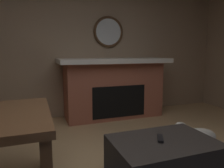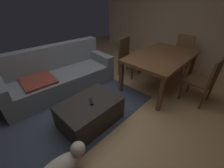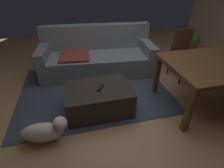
{
  "view_description": "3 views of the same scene",
  "coord_description": "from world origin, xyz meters",
  "px_view_note": "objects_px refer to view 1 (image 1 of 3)",
  "views": [
    {
      "loc": [
        0.64,
        1.37,
        1.22
      ],
      "look_at": [
        -0.17,
        -0.83,
        0.87
      ],
      "focal_mm": 34.33,
      "sensor_mm": 36.0,
      "label": 1
    },
    {
      "loc": [
        -1.47,
        -1.67,
        1.83
      ],
      "look_at": [
        0.04,
        -0.24,
        0.54
      ],
      "focal_mm": 23.21,
      "sensor_mm": 36.0,
      "label": 2
    },
    {
      "loc": [
        -0.72,
        -2.16,
        1.78
      ],
      "look_at": [
        -0.37,
        -0.71,
        0.79
      ],
      "focal_mm": 26.59,
      "sensor_mm": 36.0,
      "label": 3
    }
  ],
  "objects_px": {
    "round_wall_mirror": "(109,32)",
    "tv_remote": "(160,138)",
    "ottoman_coffee_table": "(163,161)",
    "small_dog": "(194,136)",
    "fireplace": "(114,88)"
  },
  "relations": [
    {
      "from": "round_wall_mirror",
      "to": "tv_remote",
      "type": "relative_size",
      "value": 3.74
    },
    {
      "from": "ottoman_coffee_table",
      "to": "tv_remote",
      "type": "relative_size",
      "value": 5.92
    },
    {
      "from": "round_wall_mirror",
      "to": "ottoman_coffee_table",
      "type": "relative_size",
      "value": 0.63
    },
    {
      "from": "ottoman_coffee_table",
      "to": "small_dog",
      "type": "height_order",
      "value": "ottoman_coffee_table"
    },
    {
      "from": "round_wall_mirror",
      "to": "small_dog",
      "type": "bearing_deg",
      "value": 102.39
    },
    {
      "from": "fireplace",
      "to": "round_wall_mirror",
      "type": "height_order",
      "value": "round_wall_mirror"
    },
    {
      "from": "tv_remote",
      "to": "fireplace",
      "type": "bearing_deg",
      "value": -69.4
    },
    {
      "from": "ottoman_coffee_table",
      "to": "tv_remote",
      "type": "distance_m",
      "value": 0.22
    },
    {
      "from": "fireplace",
      "to": "small_dog",
      "type": "xyz_separation_m",
      "value": [
        -0.43,
        1.69,
        -0.37
      ]
    },
    {
      "from": "fireplace",
      "to": "ottoman_coffee_table",
      "type": "relative_size",
      "value": 2.13
    },
    {
      "from": "fireplace",
      "to": "tv_remote",
      "type": "xyz_separation_m",
      "value": [
        0.33,
        2.1,
        -0.13
      ]
    },
    {
      "from": "fireplace",
      "to": "round_wall_mirror",
      "type": "distance_m",
      "value": 1.08
    },
    {
      "from": "fireplace",
      "to": "round_wall_mirror",
      "type": "bearing_deg",
      "value": -90.0
    },
    {
      "from": "fireplace",
      "to": "ottoman_coffee_table",
      "type": "height_order",
      "value": "fireplace"
    },
    {
      "from": "fireplace",
      "to": "ottoman_coffee_table",
      "type": "bearing_deg",
      "value": 81.86
    }
  ]
}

